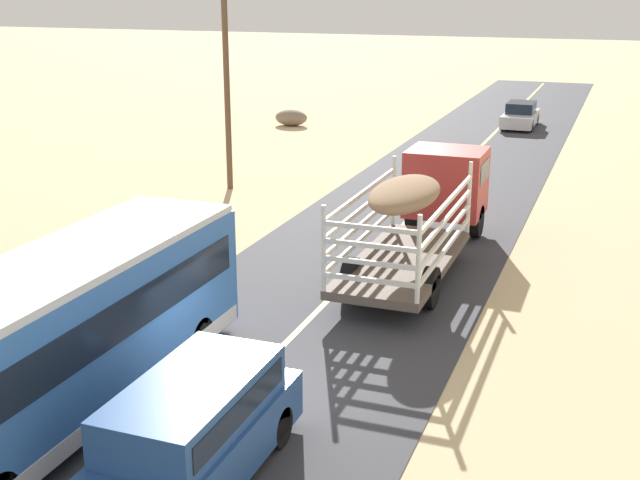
{
  "coord_description": "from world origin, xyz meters",
  "views": [
    {
      "loc": [
        7.01,
        -13.82,
        8.14
      ],
      "look_at": [
        0.0,
        4.81,
        1.9
      ],
      "focal_mm": 46.01,
      "sensor_mm": 36.0,
      "label": 1
    }
  ],
  "objects": [
    {
      "name": "power_pole_mid",
      "position": [
        -8.16,
        15.87,
        4.48
      ],
      "size": [
        2.2,
        0.24,
        8.38
      ],
      "color": "brown",
      "rests_on": "ground"
    },
    {
      "name": "suv_near",
      "position": [
        0.81,
        -3.19,
        1.09
      ],
      "size": [
        1.9,
        4.62,
        1.93
      ],
      "color": "#264C8C",
      "rests_on": "road_surface"
    },
    {
      "name": "ground_plane",
      "position": [
        0.0,
        0.0,
        0.0
      ],
      "size": [
        240.0,
        240.0,
        0.0
      ],
      "primitive_type": "plane",
      "color": "#CCB284"
    },
    {
      "name": "bus",
      "position": [
        -2.61,
        -2.24,
        1.75
      ],
      "size": [
        2.54,
        10.0,
        3.21
      ],
      "color": "#3872C6",
      "rests_on": "road_surface"
    },
    {
      "name": "road_surface",
      "position": [
        0.0,
        0.0,
        0.01
      ],
      "size": [
        8.0,
        120.0,
        0.02
      ],
      "primitive_type": "cube",
      "color": "#38383D",
      "rests_on": "ground"
    },
    {
      "name": "road_centre_line",
      "position": [
        0.0,
        0.0,
        0.02
      ],
      "size": [
        0.16,
        117.6,
        0.0
      ],
      "primitive_type": "cube",
      "color": "#D8CC4C",
      "rests_on": "road_surface"
    },
    {
      "name": "car_far",
      "position": [
        1.08,
        35.5,
        0.69
      ],
      "size": [
        1.8,
        4.4,
        1.46
      ],
      "color": "silver",
      "rests_on": "road_surface"
    },
    {
      "name": "boulder_near_shoulder",
      "position": [
        -11.83,
        31.34,
        0.47
      ],
      "size": [
        1.97,
        1.38,
        0.95
      ],
      "primitive_type": "ellipsoid",
      "color": "#84705B",
      "rests_on": "ground"
    },
    {
      "name": "livestock_truck",
      "position": [
        1.57,
        10.43,
        1.79
      ],
      "size": [
        2.53,
        9.7,
        3.02
      ],
      "color": "#B2332D",
      "rests_on": "road_surface"
    }
  ]
}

